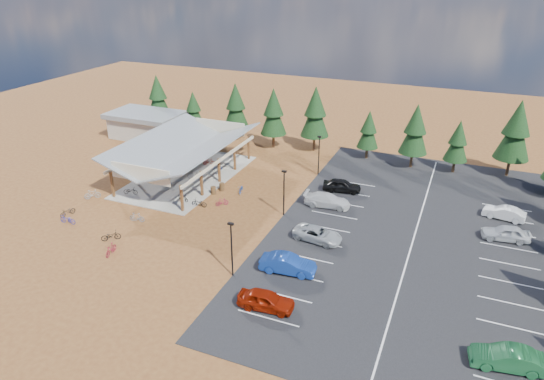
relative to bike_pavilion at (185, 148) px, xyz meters
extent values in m
plane|color=brown|center=(10.00, -7.00, -3.82)|extent=(140.00, 140.00, 0.00)
cube|color=black|center=(28.50, -4.00, -3.80)|extent=(27.00, 44.00, 0.04)
cube|color=gray|center=(0.00, 0.00, -3.77)|extent=(10.60, 18.60, 0.10)
cube|color=brown|center=(-4.60, -8.40, -2.22)|extent=(0.25, 0.25, 3.00)
cube|color=brown|center=(-4.60, -4.20, -2.22)|extent=(0.25, 0.25, 3.00)
cube|color=brown|center=(-4.60, 0.00, -2.22)|extent=(0.25, 0.25, 3.00)
cube|color=brown|center=(-4.60, 4.20, -2.22)|extent=(0.25, 0.25, 3.00)
cube|color=brown|center=(-4.60, 8.40, -2.22)|extent=(0.25, 0.25, 3.00)
cube|color=brown|center=(4.60, -8.40, -2.22)|extent=(0.25, 0.25, 3.00)
cube|color=brown|center=(4.60, -4.20, -2.22)|extent=(0.25, 0.25, 3.00)
cube|color=brown|center=(4.60, 0.00, -2.22)|extent=(0.25, 0.25, 3.00)
cube|color=brown|center=(4.60, 4.20, -2.22)|extent=(0.25, 0.25, 3.00)
cube|color=brown|center=(4.60, 8.40, -2.22)|extent=(0.25, 0.25, 3.00)
cube|color=beige|center=(-5.00, 0.00, -0.72)|extent=(0.22, 18.00, 0.35)
cube|color=beige|center=(5.00, 0.00, -0.72)|extent=(0.22, 18.00, 0.35)
cube|color=slate|center=(-2.90, 0.00, 0.18)|extent=(5.85, 19.40, 2.13)
cube|color=slate|center=(2.90, 0.00, 0.18)|extent=(5.85, 19.40, 2.13)
cube|color=beige|center=(0.00, -9.00, 0.08)|extent=(7.50, 0.15, 1.80)
cube|color=beige|center=(0.00, 9.00, 0.08)|extent=(7.50, 0.15, 1.80)
cube|color=#ADA593|center=(-14.00, 11.00, -2.22)|extent=(10.00, 6.00, 3.20)
cube|color=slate|center=(-14.00, 11.00, -0.27)|extent=(11.00, 7.00, 0.70)
cylinder|color=black|center=(15.00, -17.00, -1.32)|extent=(0.14, 0.14, 5.00)
cube|color=black|center=(15.00, -17.00, 1.23)|extent=(0.50, 0.25, 0.18)
cylinder|color=black|center=(15.00, -5.00, -1.32)|extent=(0.14, 0.14, 5.00)
cube|color=black|center=(15.00, -5.00, 1.23)|extent=(0.50, 0.25, 0.18)
cylinder|color=black|center=(15.00, 7.00, -1.32)|extent=(0.14, 0.14, 5.00)
cube|color=black|center=(15.00, 7.00, 1.23)|extent=(0.50, 0.25, 0.18)
cylinder|color=#4F351C|center=(5.51, -3.22, -3.37)|extent=(0.60, 0.60, 0.90)
cylinder|color=#4F351C|center=(5.95, -1.94, -3.37)|extent=(0.60, 0.60, 0.90)
cylinder|color=#382314|center=(-14.84, 15.86, -2.77)|extent=(0.36, 0.36, 2.11)
cone|color=black|center=(-14.84, 15.86, 0.82)|extent=(3.71, 3.71, 5.06)
cone|color=black|center=(-14.84, 15.86, 2.93)|extent=(2.87, 2.87, 3.80)
cylinder|color=#382314|center=(-7.79, 14.93, -2.99)|extent=(0.36, 0.36, 1.67)
cone|color=black|center=(-7.79, 14.93, -0.14)|extent=(2.95, 2.95, 4.02)
cone|color=black|center=(-7.79, 14.93, 1.53)|extent=(2.28, 2.28, 3.01)
cylinder|color=#382314|center=(-0.65, 15.27, -2.76)|extent=(0.36, 0.36, 2.12)
cone|color=black|center=(-0.65, 15.27, 0.84)|extent=(3.73, 3.73, 5.09)
cone|color=black|center=(-0.65, 15.27, 2.96)|extent=(2.88, 2.88, 3.81)
cylinder|color=#382314|center=(5.87, 14.20, -2.76)|extent=(0.36, 0.36, 2.13)
cone|color=black|center=(5.87, 14.20, 0.86)|extent=(3.74, 3.74, 5.10)
cone|color=black|center=(5.87, 14.20, 2.98)|extent=(2.89, 2.89, 3.83)
cylinder|color=#382314|center=(11.75, 15.19, -2.69)|extent=(0.36, 0.36, 2.27)
cone|color=black|center=(11.75, 15.19, 1.17)|extent=(4.00, 4.00, 5.45)
cone|color=black|center=(11.75, 15.19, 3.44)|extent=(3.09, 3.09, 4.09)
cylinder|color=#382314|center=(19.39, 15.03, -3.00)|extent=(0.36, 0.36, 1.65)
cone|color=black|center=(19.39, 15.03, -0.20)|extent=(2.90, 2.90, 3.95)
cone|color=black|center=(19.39, 15.03, 1.45)|extent=(2.24, 2.24, 2.96)
cylinder|color=#382314|center=(25.52, 14.04, -2.79)|extent=(0.36, 0.36, 2.08)
cone|color=black|center=(25.52, 14.04, 0.74)|extent=(3.65, 3.65, 4.98)
cone|color=black|center=(25.52, 14.04, 2.82)|extent=(2.82, 2.82, 3.74)
cylinder|color=#382314|center=(30.79, 14.42, -2.98)|extent=(0.36, 0.36, 1.69)
cone|color=black|center=(30.79, 14.42, -0.11)|extent=(2.97, 2.97, 4.05)
cone|color=black|center=(30.79, 14.42, 1.58)|extent=(2.30, 2.30, 3.04)
cylinder|color=#382314|center=(37.15, 15.83, -2.63)|extent=(0.36, 0.36, 2.39)
cone|color=black|center=(37.15, 15.83, 1.43)|extent=(4.21, 4.21, 5.74)
cone|color=black|center=(37.15, 15.83, 3.82)|extent=(3.25, 3.25, 4.30)
imported|color=black|center=(-3.20, -7.17, -3.29)|extent=(1.76, 1.02, 0.87)
imported|color=gray|center=(-0.75, -3.63, -3.28)|extent=(1.53, 0.88, 0.89)
imported|color=#19469F|center=(-2.42, 0.58, -3.24)|extent=(1.86, 0.66, 0.97)
imported|color=maroon|center=(-3.58, 7.38, -3.26)|extent=(1.57, 0.51, 0.93)
imported|color=black|center=(3.37, -6.30, -3.32)|extent=(1.64, 0.99, 0.81)
imported|color=gray|center=(1.48, -0.71, -3.17)|extent=(1.90, 0.74, 1.11)
imported|color=#1B3E9B|center=(2.33, 3.19, -3.27)|extent=(1.77, 0.68, 0.92)
imported|color=#9C2211|center=(0.75, 4.19, -3.23)|extent=(1.71, 0.97, 0.99)
imported|color=black|center=(-6.14, -13.94, -3.35)|extent=(0.99, 1.88, 0.94)
imported|color=gray|center=(-6.61, -9.62, -3.28)|extent=(1.65, 1.64, 1.09)
imported|color=#27289E|center=(-4.83, -15.31, -3.34)|extent=(1.88, 0.74, 0.97)
imported|color=maroon|center=(3.17, -18.32, -3.28)|extent=(0.77, 1.86, 1.09)
imported|color=black|center=(1.49, -16.26, -3.34)|extent=(1.81, 1.70, 0.97)
imported|color=gray|center=(1.49, -12.21, -3.32)|extent=(1.74, 0.73, 1.01)
imported|color=#1F479C|center=(8.33, -1.64, -3.37)|extent=(1.03, 1.82, 0.91)
imported|color=#9E1F3D|center=(7.87, -5.51, -3.38)|extent=(1.35, 1.33, 0.89)
imported|color=black|center=(5.68, -6.73, -3.35)|extent=(1.85, 0.77, 0.95)
imported|color=maroon|center=(19.39, -19.95, -3.03)|extent=(4.59, 2.22, 1.51)
imported|color=navy|center=(19.20, -14.76, -2.98)|extent=(5.01, 2.21, 1.60)
imported|color=#A1A5A8|center=(19.93, -8.66, -3.12)|extent=(5.02, 2.76, 1.33)
imported|color=silver|center=(18.67, -1.27, -3.05)|extent=(5.21, 2.48, 1.46)
imported|color=black|center=(19.13, 3.15, -3.03)|extent=(4.66, 2.52, 1.50)
imported|color=#174F29|center=(36.41, -19.45, -3.01)|extent=(4.88, 2.36, 1.54)
imported|color=#AFB2B8|center=(36.64, -1.58, -3.03)|extent=(4.59, 2.32, 1.50)
imported|color=white|center=(36.57, 3.04, -3.10)|extent=(4.33, 2.05, 1.37)
camera|label=1|loc=(31.46, -47.67, 20.36)|focal=32.00mm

